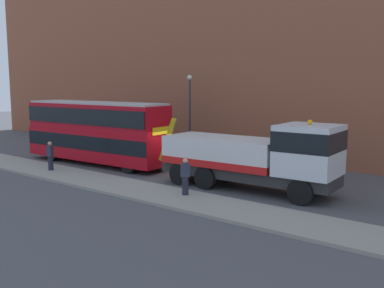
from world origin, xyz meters
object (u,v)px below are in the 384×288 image
(recovery_tow_truck, at_px, (255,156))
(pedestrian_onlooker, at_px, (50,156))
(street_lamp, at_px, (190,108))
(pedestrian_bystander, at_px, (185,177))
(double_decker_bus, at_px, (96,130))

(recovery_tow_truck, height_order, pedestrian_onlooker, recovery_tow_truck)
(recovery_tow_truck, distance_m, street_lamp, 10.85)
(pedestrian_onlooker, relative_size, pedestrian_bystander, 1.00)
(double_decker_bus, xyz_separation_m, pedestrian_onlooker, (0.12, -3.59, -1.25))
(pedestrian_bystander, xyz_separation_m, street_lamp, (-7.02, 9.18, 2.49))
(street_lamp, bearing_deg, pedestrian_bystander, -52.58)
(recovery_tow_truck, height_order, pedestrian_bystander, recovery_tow_truck)
(double_decker_bus, distance_m, pedestrian_onlooker, 3.80)
(double_decker_bus, bearing_deg, pedestrian_bystander, -19.95)
(pedestrian_bystander, bearing_deg, street_lamp, -13.37)
(double_decker_bus, height_order, street_lamp, street_lamp)
(double_decker_bus, relative_size, street_lamp, 1.91)
(pedestrian_onlooker, bearing_deg, double_decker_bus, 61.43)
(double_decker_bus, xyz_separation_m, pedestrian_bystander, (10.05, -3.14, -1.25))
(pedestrian_bystander, bearing_deg, double_decker_bus, 21.87)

